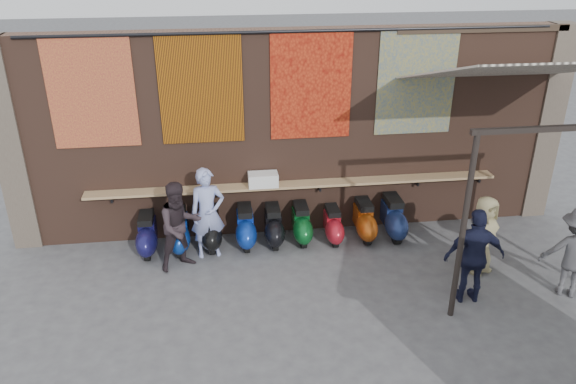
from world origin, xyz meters
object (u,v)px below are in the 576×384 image
Objects in this scene: scooter_stool_6 at (333,225)px; scooter_stool_7 at (364,221)px; scooter_stool_1 at (179,231)px; diner_right at (180,226)px; scooter_stool_2 at (211,229)px; scooter_stool_4 at (273,226)px; scooter_stool_8 at (393,218)px; shopper_tan at (482,235)px; scooter_stool_0 at (147,235)px; scooter_stool_5 at (301,224)px; shopper_navy at (474,256)px; diner_left at (208,213)px; shelf_box at (263,180)px; scooter_stool_3 at (245,227)px; shopper_grey at (574,253)px.

scooter_stool_7 is (0.64, 0.04, 0.04)m from scooter_stool_6.
scooter_stool_1 is 0.75m from diner_right.
scooter_stool_2 is 1.03× the size of scooter_stool_4.
shopper_tan is at bearing -50.56° from scooter_stool_8.
scooter_stool_2 reaches higher than scooter_stool_0.
shopper_navy is (2.46, -2.29, 0.46)m from scooter_stool_5.
scooter_stool_1 is at bearing -176.56° from scooter_stool_2.
diner_left is 1.05× the size of shopper_navy.
scooter_stool_0 is at bearing -176.53° from scooter_stool_2.
scooter_stool_5 is 2.41m from diner_right.
scooter_stool_7 is at bearing -0.75° from scooter_stool_2.
shelf_box is 0.68× the size of scooter_stool_1.
shopper_navy reaches higher than shopper_tan.
diner_right is (-0.49, -0.35, -0.04)m from diner_left.
diner_right is (0.67, -0.57, 0.45)m from scooter_stool_0.
diner_right is at bearing -152.12° from scooter_stool_3.
scooter_stool_6 is at bearing -2.78° from scooter_stool_4.
scooter_stool_2 is 0.49× the size of diner_right.
diner_right is at bearing -168.92° from scooter_stool_6.
shopper_grey reaches higher than scooter_stool_2.
scooter_stool_7 is at bearing -57.83° from shopper_navy.
shopper_tan is at bearing -17.19° from scooter_stool_2.
scooter_stool_2 is at bearing 179.01° from scooter_stool_4.
scooter_stool_4 is 2.38m from scooter_stool_8.
scooter_stool_0 is 7.48m from shopper_grey.
scooter_stool_7 is 0.51× the size of shopper_grey.
diner_left reaches higher than scooter_stool_4.
shopper_grey is 1.46m from shopper_tan.
scooter_stool_8 is 0.50× the size of diner_left.
shelf_box is 1.64m from scooter_stool_6.
scooter_stool_3 is 2.35m from scooter_stool_7.
shopper_grey is (4.73, -2.30, 0.41)m from scooter_stool_4.
scooter_stool_8 is (2.54, -0.31, -0.84)m from shelf_box.
scooter_stool_7 is 0.46× the size of diner_left.
shelf_box is at bearing 1.25° from shopper_grey.
scooter_stool_6 is (3.56, -0.00, -0.04)m from scooter_stool_0.
shopper_grey reaches higher than scooter_stool_4.
shopper_navy reaches higher than scooter_stool_6.
scooter_stool_8 is 4.17m from diner_right.
scooter_stool_6 is 0.90× the size of scooter_stool_7.
scooter_stool_2 is 0.94m from diner_right.
scooter_stool_6 is at bearing -0.07° from scooter_stool_0.
shopper_tan is at bearing -19.53° from scooter_stool_3.
scooter_stool_2 is at bearing -166.12° from shelf_box.
diner_left is (1.16, -0.22, 0.49)m from scooter_stool_0.
scooter_stool_8 is (4.78, 0.02, 0.03)m from scooter_stool_0.
diner_left reaches higher than scooter_stool_8.
scooter_stool_1 is 0.50× the size of shopper_navy.
scooter_stool_0 is 0.46× the size of diner_left.
diner_right is at bearing -15.25° from shopper_navy.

